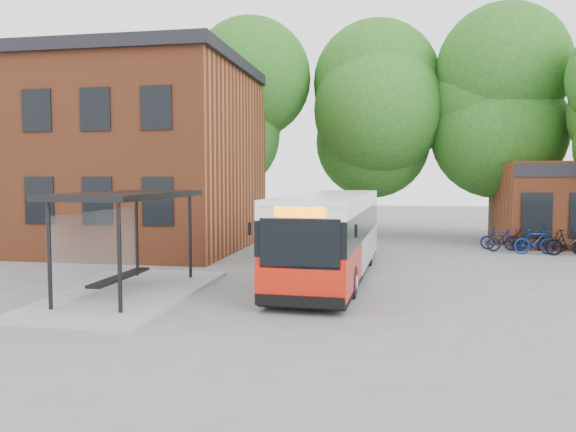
% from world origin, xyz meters
% --- Properties ---
extents(ground, '(100.00, 100.00, 0.00)m').
position_xyz_m(ground, '(0.00, 0.00, 0.00)').
color(ground, slate).
extents(station_building, '(18.40, 10.40, 8.50)m').
position_xyz_m(station_building, '(-13.00, 9.00, 4.25)').
color(station_building, brown).
rests_on(station_building, ground).
extents(bus_shelter, '(3.60, 7.00, 2.90)m').
position_xyz_m(bus_shelter, '(-4.50, -1.00, 1.45)').
color(bus_shelter, black).
rests_on(bus_shelter, ground).
extents(bike_rail, '(5.20, 0.10, 0.38)m').
position_xyz_m(bike_rail, '(9.28, 10.00, 0.19)').
color(bike_rail, black).
rests_on(bike_rail, ground).
extents(tree_0, '(7.92, 7.92, 11.00)m').
position_xyz_m(tree_0, '(-6.00, 16.00, 5.50)').
color(tree_0, '#205917').
rests_on(tree_0, ground).
extents(tree_1, '(7.92, 7.92, 10.40)m').
position_xyz_m(tree_1, '(1.00, 17.00, 5.20)').
color(tree_1, '#205917').
rests_on(tree_1, ground).
extents(tree_2, '(7.92, 7.92, 11.00)m').
position_xyz_m(tree_2, '(8.00, 16.00, 5.50)').
color(tree_2, '#205917').
rests_on(tree_2, ground).
extents(city_bus, '(2.73, 10.85, 2.73)m').
position_xyz_m(city_bus, '(0.72, 2.87, 1.37)').
color(city_bus, red).
rests_on(city_bus, ground).
extents(bicycle_0, '(2.00, 1.22, 0.99)m').
position_xyz_m(bicycle_0, '(7.72, 10.66, 0.50)').
color(bicycle_0, black).
rests_on(bicycle_0, ground).
extents(bicycle_1, '(1.73, 0.92, 1.00)m').
position_xyz_m(bicycle_1, '(7.46, 10.98, 0.50)').
color(bicycle_1, '#091247').
rests_on(bicycle_1, ground).
extents(bicycle_2, '(1.79, 1.19, 0.89)m').
position_xyz_m(bicycle_2, '(8.76, 10.81, 0.44)').
color(bicycle_2, black).
rests_on(bicycle_2, ground).
extents(bicycle_3, '(1.87, 0.83, 1.09)m').
position_xyz_m(bicycle_3, '(8.68, 9.78, 0.54)').
color(bicycle_3, navy).
rests_on(bicycle_3, ground).
extents(bicycle_4, '(1.84, 1.25, 0.91)m').
position_xyz_m(bicycle_4, '(9.39, 10.92, 0.46)').
color(bicycle_4, black).
rests_on(bicycle_4, ground).
extents(bicycle_5, '(1.84, 0.56, 1.10)m').
position_xyz_m(bicycle_5, '(9.93, 9.52, 0.55)').
color(bicycle_5, black).
rests_on(bicycle_5, ground).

